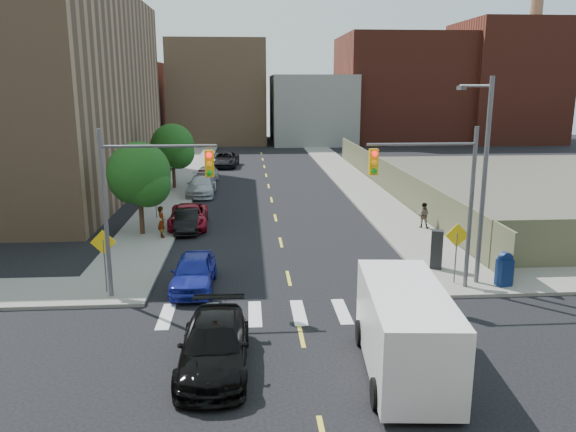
{
  "coord_description": "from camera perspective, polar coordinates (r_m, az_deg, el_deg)",
  "views": [
    {
      "loc": [
        -1.79,
        -16.29,
        8.65
      ],
      "look_at": [
        0.26,
        11.97,
        2.0
      ],
      "focal_mm": 35.0,
      "sensor_mm": 36.0,
      "label": 1
    }
  ],
  "objects": [
    {
      "name": "mailbox",
      "position": [
        26.04,
        21.13,
        -5.08
      ],
      "size": [
        0.71,
        0.6,
        1.5
      ],
      "rotation": [
        0.0,
        0.0,
        0.23
      ],
      "color": "#0E2252",
      "rests_on": "sidewalk_ne"
    },
    {
      "name": "parked_car_silver",
      "position": [
        45.37,
        -8.78,
        3.06
      ],
      "size": [
        2.24,
        5.39,
        1.56
      ],
      "primitive_type": "imported",
      "rotation": [
        0.0,
        0.0,
        -0.01
      ],
      "color": "#AEB0B6",
      "rests_on": "ground"
    },
    {
      "name": "pedestrian_west",
      "position": [
        32.65,
        -12.71,
        -0.58
      ],
      "size": [
        0.63,
        0.77,
        1.81
      ],
      "primitive_type": "imported",
      "rotation": [
        0.0,
        0.0,
        1.93
      ],
      "color": "gray",
      "rests_on": "sidewalk_nw"
    },
    {
      "name": "parked_car_red",
      "position": [
        35.27,
        -10.07,
        -0.03
      ],
      "size": [
        2.53,
        5.11,
        1.39
      ],
      "primitive_type": "imported",
      "rotation": [
        0.0,
        0.0,
        0.04
      ],
      "color": "maroon",
      "rests_on": "ground"
    },
    {
      "name": "parked_car_grey",
      "position": [
        61.03,
        -6.41,
        5.72
      ],
      "size": [
        3.08,
        5.84,
        1.56
      ],
      "primitive_type": "imported",
      "rotation": [
        0.0,
        0.0,
        -0.09
      ],
      "color": "black",
      "rests_on": "ground"
    },
    {
      "name": "parked_car_maroon",
      "position": [
        50.23,
        -8.35,
        3.88
      ],
      "size": [
        1.5,
        3.88,
        1.26
      ],
      "primitive_type": "imported",
      "rotation": [
        0.0,
        0.0,
        -0.04
      ],
      "color": "#3B0B11",
      "rests_on": "ground"
    },
    {
      "name": "parked_car_white",
      "position": [
        51.27,
        -8.27,
        4.21
      ],
      "size": [
        2.13,
        4.54,
        1.5
      ],
      "primitive_type": "imported",
      "rotation": [
        0.0,
        0.0,
        -0.08
      ],
      "color": "silver",
      "rests_on": "ground"
    },
    {
      "name": "sidewalk_ne",
      "position": [
        59.2,
        5.19,
        4.83
      ],
      "size": [
        3.5,
        73.0,
        0.15
      ],
      "primitive_type": "cube",
      "color": "gray",
      "rests_on": "ground"
    },
    {
      "name": "smokestack",
      "position": [
        96.91,
        23.61,
        15.32
      ],
      "size": [
        1.8,
        1.8,
        28.0
      ],
      "primitive_type": "cylinder",
      "color": "#8C6B4C",
      "rests_on": "ground"
    },
    {
      "name": "bg_bldg_east",
      "position": [
        91.44,
        11.21,
        12.56
      ],
      "size": [
        18.0,
        18.0,
        16.0
      ],
      "primitive_type": "cube",
      "color": "#592319",
      "rests_on": "ground"
    },
    {
      "name": "payphone",
      "position": [
        27.41,
        14.87,
        -3.29
      ],
      "size": [
        0.67,
        0.61,
        1.85
      ],
      "primitive_type": "cube",
      "rotation": [
        0.0,
        0.0,
        -0.35
      ],
      "color": "black",
      "rests_on": "sidewalk_ne"
    },
    {
      "name": "black_sedan",
      "position": [
        18.01,
        -7.5,
        -12.9
      ],
      "size": [
        2.22,
        5.26,
        1.52
      ],
      "primitive_type": "imported",
      "rotation": [
        0.0,
        0.0,
        -0.02
      ],
      "color": "black",
      "rests_on": "ground"
    },
    {
      "name": "parked_car_black",
      "position": [
        34.35,
        -10.23,
        -0.47
      ],
      "size": [
        1.61,
        4.04,
        1.31
      ],
      "primitive_type": "imported",
      "rotation": [
        0.0,
        0.0,
        0.06
      ],
      "color": "black",
      "rests_on": "ground"
    },
    {
      "name": "bg_bldg_fareast",
      "position": [
        95.02,
        21.14,
        12.56
      ],
      "size": [
        14.0,
        16.0,
        18.0
      ],
      "primitive_type": "cube",
      "color": "#592319",
      "rests_on": "ground"
    },
    {
      "name": "tree_west_far",
      "position": [
        48.02,
        -11.64,
        6.76
      ],
      "size": [
        3.66,
        3.64,
        5.52
      ],
      "color": "#332114",
      "rests_on": "ground"
    },
    {
      "name": "streetlight_ne",
      "position": [
        25.48,
        19.04,
        4.75
      ],
      "size": [
        0.25,
        3.7,
        9.0
      ],
      "color": "#59595E",
      "rests_on": "ground"
    },
    {
      "name": "pedestrian_east",
      "position": [
        35.05,
        13.59,
        0.09
      ],
      "size": [
        0.92,
        0.84,
        1.53
      ],
      "primitive_type": "imported",
      "rotation": [
        0.0,
        0.0,
        2.72
      ],
      "color": "gray",
      "rests_on": "sidewalk_ne"
    },
    {
      "name": "warn_sign_nw",
      "position": [
        24.49,
        -18.21,
        -3.24
      ],
      "size": [
        1.06,
        0.06,
        2.83
      ],
      "color": "#59595E",
      "rests_on": "ground"
    },
    {
      "name": "cargo_van",
      "position": [
        17.86,
        11.71,
        -10.94
      ],
      "size": [
        2.88,
        6.1,
        2.71
      ],
      "rotation": [
        0.0,
        0.0,
        -0.08
      ],
      "color": "white",
      "rests_on": "ground"
    },
    {
      "name": "ground",
      "position": [
        18.53,
        1.94,
        -14.62
      ],
      "size": [
        160.0,
        160.0,
        0.0
      ],
      "primitive_type": "plane",
      "color": "black",
      "rests_on": "ground"
    },
    {
      "name": "fence_north",
      "position": [
        46.33,
        10.17,
        3.81
      ],
      "size": [
        0.12,
        44.0,
        2.5
      ],
      "primitive_type": "cube",
      "color": "#686849",
      "rests_on": "ground"
    },
    {
      "name": "bg_bldg_center",
      "position": [
        86.92,
        2.37,
        10.79
      ],
      "size": [
        12.0,
        16.0,
        10.0
      ],
      "primitive_type": "cube",
      "color": "gray",
      "rests_on": "ground"
    },
    {
      "name": "parked_car_blue",
      "position": [
        24.73,
        -9.56,
        -5.6
      ],
      "size": [
        1.87,
        4.47,
        1.51
      ],
      "primitive_type": "imported",
      "rotation": [
        0.0,
        0.0,
        -0.02
      ],
      "color": "#1C269C",
      "rests_on": "ground"
    },
    {
      "name": "tree_west_near",
      "position": [
        33.33,
        -14.87,
        3.84
      ],
      "size": [
        3.66,
        3.64,
        5.52
      ],
      "color": "#332114",
      "rests_on": "ground"
    },
    {
      "name": "bg_bldg_midwest",
      "position": [
        88.4,
        -7.04,
        12.37
      ],
      "size": [
        14.0,
        16.0,
        15.0
      ],
      "primitive_type": "cube",
      "color": "#8C6B4C",
      "rests_on": "ground"
    },
    {
      "name": "bg_bldg_west",
      "position": [
        88.67,
        -17.65,
        10.89
      ],
      "size": [
        14.0,
        18.0,
        12.0
      ],
      "primitive_type": "cube",
      "color": "#592319",
      "rests_on": "ground"
    },
    {
      "name": "warn_sign_midwest",
      "position": [
        37.38,
        -13.34,
        2.6
      ],
      "size": [
        1.06,
        0.06,
        2.83
      ],
      "color": "#59595E",
      "rests_on": "ground"
    },
    {
      "name": "signal_nw",
      "position": [
        23.06,
        -14.57,
        2.48
      ],
      "size": [
        4.59,
        0.3,
        7.0
      ],
      "color": "#59595E",
      "rests_on": "ground"
    },
    {
      "name": "warn_sign_ne",
      "position": [
        25.39,
        16.77,
        -2.57
      ],
      "size": [
        1.06,
        0.06,
        2.83
      ],
      "color": "#59595E",
      "rests_on": "ground"
    },
    {
      "name": "sidewalk_nw",
      "position": [
        58.73,
        -9.96,
        4.62
      ],
      "size": [
        3.5,
        73.0,
        0.15
      ],
      "primitive_type": "cube",
      "color": "gray",
      "rests_on": "ground"
    },
    {
      "name": "signal_ne",
      "position": [
        23.97,
        14.87,
        2.86
      ],
      "size": [
        4.59,
        0.3,
        7.0
      ],
      "color": "#59595E",
      "rests_on": "ground"
    }
  ]
}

